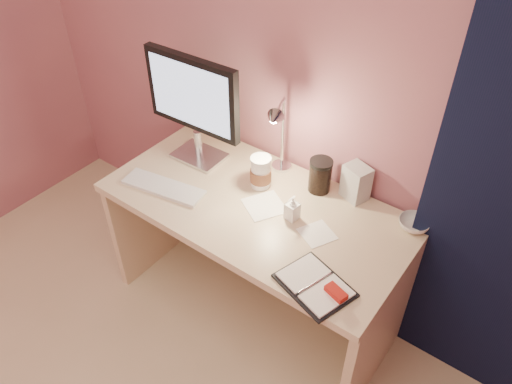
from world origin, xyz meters
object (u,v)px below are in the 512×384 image
Objects in this scene: desk_lamp at (265,129)px; planner at (316,285)px; keyboard at (164,187)px; monitor at (194,100)px; coffee_cup at (261,173)px; bowl at (414,224)px; lotion_bottle at (292,208)px; dark_jar at (320,177)px; desk at (266,230)px; product_box at (356,182)px.

planner is at bearing -57.33° from desk_lamp.
desk_lamp reaches higher than keyboard.
coffee_cup is at bearing -1.15° from monitor.
coffee_cup is at bearing -84.19° from desk_lamp.
bowl is at bearing 6.95° from monitor.
coffee_cup is at bearing 157.69° from lotion_bottle.
dark_jar is (0.62, 0.14, -0.25)m from monitor.
desk_lamp is at bearing 147.74° from lotion_bottle.
keyboard is at bearing -156.57° from bowl.
desk is at bearing -133.25° from dark_jar.
monitor is 4.07× the size of bowl.
bowl is 0.79× the size of product_box.
lotion_bottle is at bearing -10.46° from monitor.
desk is at bearing -126.03° from product_box.
product_box is at bearing 35.21° from desk.
coffee_cup reaches higher than bowl.
monitor reaches higher than lotion_bottle.
bowl is at bearing 13.15° from coffee_cup.
product_box is (-0.14, 0.55, 0.07)m from planner.
monitor is 3.73× the size of dark_jar.
coffee_cup reaches higher than desk.
product_box is at bearing 120.71° from planner.
planner is 1.91× the size of product_box.
coffee_cup is 1.09× the size of dark_jar.
dark_jar is (-0.29, 0.50, 0.06)m from planner.
monitor reaches higher than desk.
monitor is (-0.45, 0.04, 0.55)m from desk.
lotion_bottle is 0.71× the size of product_box.
product_box is (0.74, 0.48, 0.08)m from keyboard.
desk_lamp is at bearing 129.78° from desk.
bowl is at bearing 89.56° from planner.
monitor is at bearing -171.21° from bowl.
monitor is at bearing -166.88° from dark_jar.
keyboard is 0.62m from lotion_bottle.
planner is at bearing -107.19° from bowl.
bowl is (1.07, 0.17, -0.30)m from monitor.
monitor is at bearing 175.22° from planner.
planner is 0.39m from lotion_bottle.
dark_jar is at bearing 25.82° from keyboard.
dark_jar is (-0.01, 0.24, 0.01)m from lotion_bottle.
coffee_cup is 0.39× the size of desk_lamp.
planner is at bearing -34.62° from desk.
desk_lamp is at bearing -173.30° from bowl.
desk_lamp reaches higher than coffee_cup.
planner is 2.20× the size of dark_jar.
coffee_cup is 1.33× the size of lotion_bottle.
monitor is at bearing 171.38° from lotion_bottle.
coffee_cup is at bearing 162.19° from planner.
bowl reaches higher than desk.
dark_jar reaches higher than lotion_bottle.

